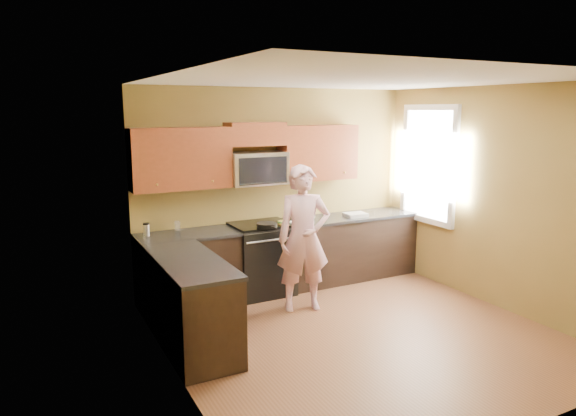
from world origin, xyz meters
TOP-DOWN VIEW (x-y plane):
  - floor at (0.00, 0.00)m, footprint 4.00×4.00m
  - ceiling at (0.00, 0.00)m, footprint 4.00×4.00m
  - wall_back at (0.00, 2.00)m, footprint 4.00×0.00m
  - wall_front at (0.00, -2.00)m, footprint 4.00×0.00m
  - wall_left at (-2.00, 0.00)m, footprint 0.00×4.00m
  - wall_right at (2.00, 0.00)m, footprint 0.00×4.00m
  - cabinet_back_run at (0.00, 1.70)m, footprint 4.00×0.60m
  - cabinet_left_run at (-1.70, 0.60)m, footprint 0.60×1.60m
  - countertop_back at (0.00, 1.69)m, footprint 4.00×0.62m
  - countertop_left at (-1.69, 0.60)m, footprint 0.62×1.60m
  - stove at (-0.40, 1.68)m, footprint 0.76×0.65m
  - microwave at (-0.40, 1.80)m, footprint 0.76×0.40m
  - upper_cab_left at (-1.39, 1.83)m, footprint 1.22×0.33m
  - upper_cab_right at (0.54, 1.83)m, footprint 1.12×0.33m
  - upper_cab_over_mw at (-0.40, 1.83)m, footprint 0.76×0.33m
  - window at (1.98, 1.20)m, footprint 0.06×1.06m
  - woman at (-0.17, 0.94)m, footprint 0.74×0.60m
  - frying_pan at (-0.43, 1.43)m, footprint 0.26×0.46m
  - butter_tub at (-0.17, 1.51)m, footprint 0.14×0.14m
  - toast_slice at (0.22, 1.52)m, footprint 0.12×0.12m
  - napkin_a at (-0.02, 1.51)m, footprint 0.14×0.15m
  - napkin_b at (0.38, 1.73)m, footprint 0.12×0.14m
  - dish_towel at (1.03, 1.59)m, footprint 0.32×0.26m
  - travel_mug at (-1.85, 1.79)m, footprint 0.09×0.09m
  - glass_a at (-1.44, 1.90)m, footprint 0.09×0.09m

SIDE VIEW (x-z plane):
  - floor at x=0.00m, z-range 0.00..0.00m
  - cabinet_back_run at x=0.00m, z-range 0.00..0.88m
  - cabinet_left_run at x=-1.70m, z-range 0.00..0.88m
  - stove at x=-0.40m, z-range 0.00..0.95m
  - woman at x=-0.17m, z-range 0.00..1.77m
  - countertop_back at x=0.00m, z-range 0.88..0.92m
  - countertop_left at x=-1.69m, z-range 0.88..0.92m
  - butter_tub at x=-0.17m, z-range 0.87..0.97m
  - travel_mug at x=-1.85m, z-range 0.84..1.00m
  - toast_slice at x=0.22m, z-range 0.92..0.93m
  - dish_towel at x=1.03m, z-range 0.92..0.97m
  - frying_pan at x=-0.43m, z-range 0.92..0.98m
  - napkin_a at x=-0.02m, z-range 0.92..0.98m
  - napkin_b at x=0.38m, z-range 0.92..0.99m
  - glass_a at x=-1.44m, z-range 0.92..1.04m
  - wall_back at x=0.00m, z-range -0.65..3.35m
  - wall_front at x=0.00m, z-range -0.65..3.35m
  - wall_left at x=-2.00m, z-range -0.65..3.35m
  - wall_right at x=2.00m, z-range -0.65..3.35m
  - microwave at x=-0.40m, z-range 1.24..1.66m
  - upper_cab_left at x=-1.39m, z-range 1.07..1.82m
  - upper_cab_right at x=0.54m, z-range 1.07..1.82m
  - window at x=1.98m, z-range 0.82..2.48m
  - upper_cab_over_mw at x=-0.40m, z-range 1.95..2.25m
  - ceiling at x=0.00m, z-range 2.70..2.70m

